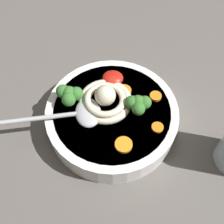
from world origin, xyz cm
name	(u,v)px	position (x,y,z in cm)	size (l,w,h in cm)	color
table_slab	(106,127)	(0.00, 0.00, 1.33)	(102.93, 102.93, 2.65)	#5B5651
soup_bowl	(112,119)	(1.13, -0.44, 5.09)	(23.35, 23.35, 4.71)	white
noodle_pile	(105,99)	(-0.02, 1.32, 8.66)	(10.36, 10.15, 4.16)	beige
soup_spoon	(80,113)	(-4.30, -1.15, 8.16)	(17.50, 6.52, 1.60)	#B7B7BC
chili_sauce_dollop	(113,78)	(1.33, 6.39, 8.24)	(3.89, 3.50, 1.75)	red
broccoli_floret_front	(138,104)	(5.50, -0.28, 9.58)	(4.49, 3.86, 3.55)	#7A9E60
broccoli_floret_beside_noodles	(69,95)	(-6.12, 1.69, 9.69)	(4.71, 4.05, 3.72)	#7A9E60
carrot_slice_extra_b	(157,127)	(8.65, -3.70, 7.58)	(2.00, 2.00, 0.44)	orange
carrot_slice_beside_chili	(156,96)	(8.95, 2.64, 7.64)	(2.12, 2.12, 0.55)	orange
carrot_slice_near_spoon	(124,145)	(2.91, -6.86, 7.64)	(2.84, 2.84, 0.56)	orange
carrot_slice_far	(124,91)	(3.39, 3.98, 7.60)	(2.57, 2.57, 0.48)	orange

